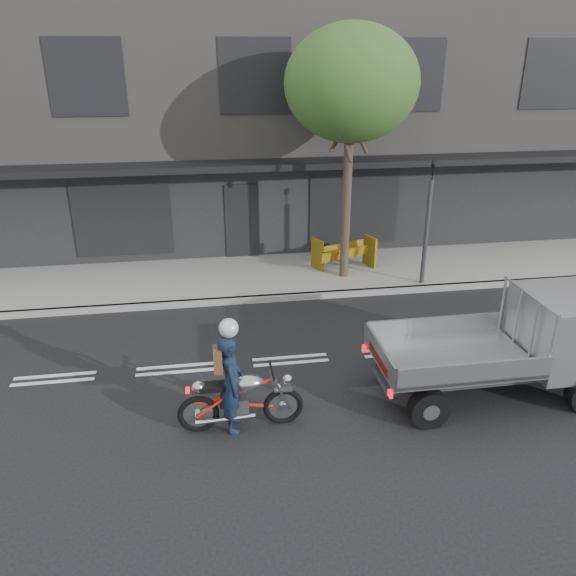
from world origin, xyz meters
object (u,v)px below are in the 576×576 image
Objects in this scene: traffic_light_pole at (427,230)px; rider at (231,383)px; street_tree at (351,84)px; flatbed_ute at (545,335)px; construction_barrier at (346,255)px; motorcycle at (241,398)px.

traffic_light_pole is 1.95× the size of rider.
flatbed_ute is (2.33, -5.99, -4.11)m from street_tree.
rider is 7.66m from construction_barrier.
flatbed_ute is 2.62× the size of construction_barrier.
rider is at bearing -119.38° from street_tree.
street_tree is at bearing -29.73° from rider.
construction_barrier is (3.70, 6.70, -0.27)m from rider.
rider reaches higher than motorcycle.
traffic_light_pole is 7.82m from rider.
construction_barrier is (3.55, 6.70, 0.05)m from motorcycle.
street_tree reaches higher than traffic_light_pole.
motorcycle is at bearing -176.90° from flatbed_ute.
street_tree reaches higher than rider.
flatbed_ute is 6.77m from construction_barrier.
traffic_light_pole reaches higher than rider.
street_tree is 8.57m from motorcycle.
rider is 1.06× the size of construction_barrier.
street_tree reaches higher than flatbed_ute.
construction_barrier is at bearing -29.26° from rider.
flatbed_ute reaches higher than construction_barrier.
street_tree is 7.63m from flatbed_ute.
motorcycle is (-3.40, -6.31, -4.70)m from street_tree.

